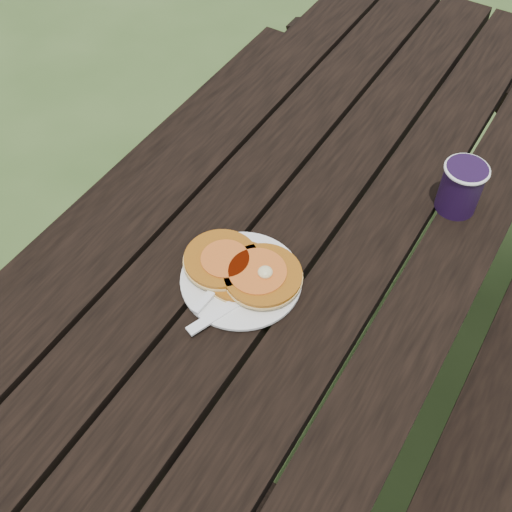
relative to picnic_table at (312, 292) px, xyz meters
The scene contains 7 objects.
ground 0.37m from the picnic_table, ahead, with size 60.00×60.00×0.00m, color #364F21.
picnic_table is the anchor object (origin of this frame).
plate 0.49m from the picnic_table, 93.46° to the right, with size 0.22×0.22×0.01m, color white.
pancake_stack 0.50m from the picnic_table, 94.11° to the right, with size 0.23×0.15×0.04m.
knife 0.54m from the picnic_table, 90.14° to the right, with size 0.02×0.18×0.01m, color white.
fork 0.54m from the picnic_table, 96.87° to the right, with size 0.03×0.16×0.01m, color white, non-canonical shape.
coffee_cup 0.52m from the picnic_table, 20.05° to the left, with size 0.09×0.09×0.11m.
Camera 1 is at (0.39, -0.91, 1.73)m, focal length 45.00 mm.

